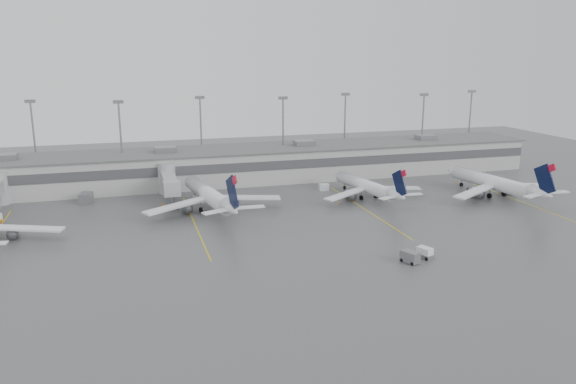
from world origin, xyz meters
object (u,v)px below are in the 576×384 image
object	(u,v)px
jet_mid_right	(368,186)
baggage_tug	(425,254)
jet_far_right	(496,183)
jet_mid_left	(210,196)

from	to	relation	value
jet_mid_right	baggage_tug	world-z (taller)	jet_mid_right
jet_mid_right	jet_far_right	world-z (taller)	jet_far_right
jet_far_right	jet_mid_left	bearing A→B (deg)	165.77
jet_far_right	baggage_tug	xyz separation A→B (m)	(-34.62, -29.85, -2.50)
jet_mid_right	jet_far_right	bearing A→B (deg)	-23.16
jet_mid_left	jet_mid_right	size ratio (longest dim) A/B	1.17
jet_far_right	baggage_tug	distance (m)	45.78
jet_mid_left	jet_far_right	distance (m)	63.25
jet_mid_left	jet_mid_right	bearing A→B (deg)	-9.07
jet_mid_right	jet_far_right	distance (m)	28.86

